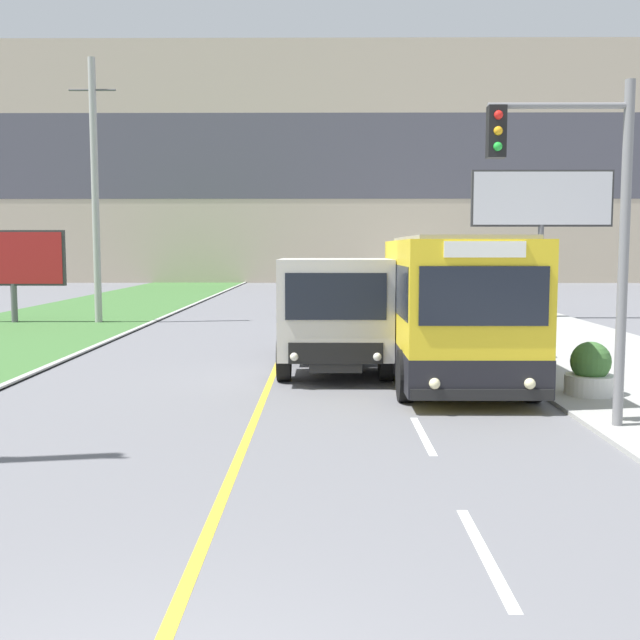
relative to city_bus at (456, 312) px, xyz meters
The scene contains 10 objects.
apartment_block_background 52.71m from the city_bus, 94.37° to the left, with size 80.00×8.04×20.24m.
city_bus is the anchor object (origin of this frame).
dump_truck 3.13m from the city_bus, 144.22° to the left, with size 2.56×7.13×2.70m.
car_distant 17.14m from the city_bus, 98.41° to the left, with size 1.80×4.30×1.45m.
utility_pole_far 18.27m from the city_bus, 130.69° to the left, with size 1.80×0.28×10.20m.
traffic_light_mast 4.44m from the city_bus, 70.82° to the right, with size 2.28×0.32×5.54m.
billboard_large 16.87m from the city_bus, 68.22° to the left, with size 5.80×0.24×6.13m.
billboard_small 20.22m from the city_bus, 137.91° to the left, with size 4.13×0.24×3.64m.
planter_round_near 2.92m from the city_bus, 25.99° to the right, with size 0.97×0.97×1.04m.
planter_round_second 4.74m from the city_bus, 55.76° to the left, with size 0.91×0.91×1.01m.
Camera 1 is at (1.21, -3.76, 2.93)m, focal length 42.00 mm.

